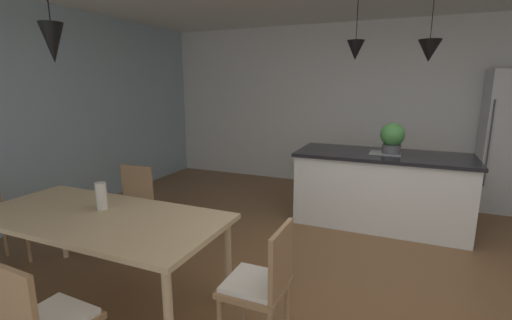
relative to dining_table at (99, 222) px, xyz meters
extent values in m
cube|color=brown|center=(2.01, 0.97, -0.69)|extent=(10.00, 8.40, 0.04)
cube|color=white|center=(2.01, 4.23, 0.68)|extent=(10.00, 0.12, 2.70)
cube|color=#9EB7C6|center=(-2.05, 0.97, 0.68)|extent=(0.06, 8.40, 2.70)
cube|color=#D1B284|center=(0.00, 0.00, 0.04)|extent=(2.02, 0.93, 0.04)
cylinder|color=#D1B284|center=(-0.93, 0.38, -0.31)|extent=(0.06, 0.06, 0.71)
cylinder|color=#D1B284|center=(0.93, 0.38, -0.31)|extent=(0.06, 0.06, 0.71)
cylinder|color=#D1B284|center=(0.93, -0.38, -0.31)|extent=(0.06, 0.06, 0.71)
cube|color=#A87F56|center=(1.33, 0.00, -0.24)|extent=(0.40, 0.40, 0.04)
cube|color=white|center=(1.33, 0.00, -0.20)|extent=(0.36, 0.36, 0.03)
cube|color=#A87F56|center=(1.51, 0.00, -0.01)|extent=(0.03, 0.38, 0.42)
cylinder|color=#A87F56|center=(1.16, 0.17, -0.46)|extent=(0.04, 0.04, 0.41)
cylinder|color=#A87F56|center=(1.50, 0.17, -0.46)|extent=(0.04, 0.04, 0.41)
cylinder|color=#A87F56|center=(-1.16, 0.17, -0.46)|extent=(0.04, 0.04, 0.41)
cylinder|color=#A87F56|center=(-1.50, 0.17, -0.46)|extent=(0.04, 0.04, 0.41)
cube|color=white|center=(0.45, -0.78, -0.20)|extent=(0.38, 0.38, 0.03)
cube|color=#A87F56|center=(0.45, -0.96, -0.01)|extent=(0.38, 0.05, 0.42)
cube|color=#A87F56|center=(-0.45, 0.78, -0.24)|extent=(0.43, 0.43, 0.04)
cube|color=white|center=(-0.45, 0.78, -0.20)|extent=(0.39, 0.39, 0.03)
cube|color=#A87F56|center=(-0.47, 0.96, -0.01)|extent=(0.38, 0.06, 0.42)
cylinder|color=#A87F56|center=(-0.27, 0.63, -0.46)|extent=(0.04, 0.04, 0.41)
cylinder|color=#A87F56|center=(-0.61, 0.60, -0.46)|extent=(0.04, 0.04, 0.41)
cylinder|color=#A87F56|center=(-0.30, 0.97, -0.46)|extent=(0.04, 0.04, 0.41)
cylinder|color=#A87F56|center=(-0.64, 0.94, -0.46)|extent=(0.04, 0.04, 0.41)
cube|color=white|center=(1.92, 2.57, -0.23)|extent=(1.98, 0.83, 0.88)
cube|color=black|center=(1.92, 2.57, 0.21)|extent=(2.04, 0.89, 0.04)
cube|color=gray|center=(1.95, 2.57, 0.24)|extent=(0.36, 0.30, 0.01)
cube|color=silver|center=(3.49, 3.83, 0.29)|extent=(0.74, 0.64, 1.92)
cylinder|color=#4C4C4C|center=(3.17, 3.49, 0.29)|extent=(0.02, 0.02, 1.15)
cone|color=black|center=(-0.17, -0.09, 1.34)|extent=(0.17, 0.17, 0.28)
cylinder|color=black|center=(1.52, 2.57, 1.80)|extent=(0.01, 0.01, 0.47)
cone|color=black|center=(1.52, 2.57, 1.45)|extent=(0.21, 0.21, 0.23)
cylinder|color=black|center=(2.31, 2.57, 1.79)|extent=(0.01, 0.01, 0.50)
cone|color=black|center=(2.31, 2.57, 1.42)|extent=(0.25, 0.25, 0.24)
cylinder|color=#4C4C51|center=(2.01, 2.57, 0.29)|extent=(0.21, 0.21, 0.12)
sphere|color=#478C42|center=(2.01, 2.57, 0.47)|extent=(0.28, 0.28, 0.28)
cylinder|color=silver|center=(-0.07, 0.11, 0.17)|extent=(0.09, 0.09, 0.22)
camera|label=1|loc=(2.16, -1.91, 1.06)|focal=24.88mm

